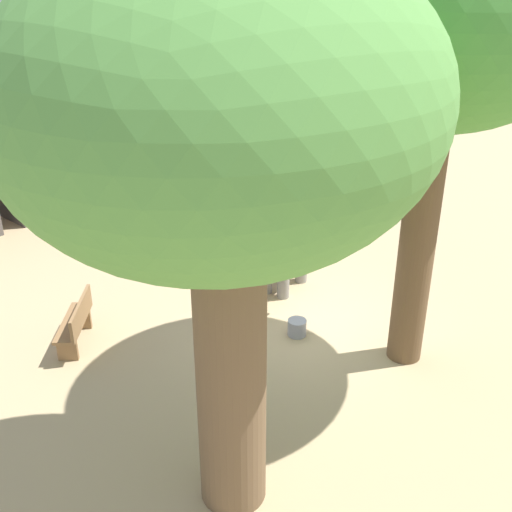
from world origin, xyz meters
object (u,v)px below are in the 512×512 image
Objects in this scene: wooden_bench at (76,322)px; picnic_table_near at (273,183)px; shade_tree_secondary at (445,23)px; shade_tree_main at (225,116)px; market_stall_red at (33,171)px; feed_bucket at (297,328)px; person_handler at (259,201)px; elephant at (280,253)px.

wooden_bench is 0.77× the size of picnic_table_near.
shade_tree_secondary reaches higher than wooden_bench.
shade_tree_main is 12.55m from market_stall_red.
shade_tree_main is 19.29× the size of feed_bucket.
market_stall_red is (-0.35, 11.42, -4.56)m from shade_tree_secondary.
shade_tree_secondary is (4.36, -0.21, 0.57)m from shade_tree_main.
feed_bucket is (2.89, -2.94, -0.31)m from wooden_bench.
picnic_table_near is at bearing 36.33° from shade_tree_main.
shade_tree_secondary is at bearing -68.91° from feed_bucket.
shade_tree_secondary reaches higher than feed_bucket.
picnic_table_near is at bearing 159.42° from person_handler.
picnic_table_near is (2.11, 1.26, -0.36)m from person_handler.
person_handler is 7.61m from shade_tree_secondary.
shade_tree_secondary is at bearing 15.16° from person_handler.
elephant is at bearing 121.59° from picnic_table_near.
elephant is at bearing -63.03° from wooden_bench.
wooden_bench is (0.75, 4.61, -4.65)m from shade_tree_main.
picnic_table_near is (8.09, 1.88, 0.12)m from wooden_bench.
shade_tree_main is 2.76× the size of market_stall_red.
shade_tree_main is 0.94× the size of shade_tree_secondary.
person_handler is at bearing 37.92° from shade_tree_main.
elephant is 2.96m from person_handler.
market_stall_red reaches higher than person_handler.
person_handler is at bearing -35.48° from wooden_bench.
person_handler is 4.50× the size of feed_bucket.
elephant reaches higher than picnic_table_near.
feed_bucket is (-0.73, 1.88, -5.54)m from shade_tree_secondary.
market_stall_red is at bearing -94.07° from elephant.
market_stall_red reaches higher than feed_bucket.
feed_bucket is (-3.09, -3.56, -0.79)m from person_handler.
shade_tree_main is at bearing 177.25° from shade_tree_secondary.
shade_tree_main reaches higher than market_stall_red.
shade_tree_secondary reaches higher than shade_tree_main.
shade_tree_secondary is 9.54m from picnic_table_near.
market_stall_red is (-2.72, 5.97, 0.19)m from person_handler.
elephant is at bearing 49.84° from feed_bucket.
elephant is at bearing -84.66° from market_stall_red.
market_stall_red is at bearing 70.32° from shade_tree_main.
elephant reaches higher than feed_bucket.
feed_bucket is (-0.37, -9.53, -0.98)m from market_stall_red.
shade_tree_secondary is (-0.41, -3.23, 4.79)m from elephant.
wooden_bench is (-5.98, -0.63, -0.48)m from person_handler.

